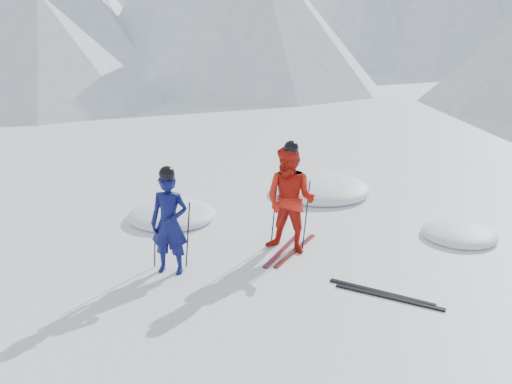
{
  "coord_description": "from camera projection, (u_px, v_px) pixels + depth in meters",
  "views": [
    {
      "loc": [
        -1.2,
        -8.95,
        4.08
      ],
      "look_at": [
        -1.96,
        0.5,
        1.1
      ],
      "focal_mm": 38.0,
      "sensor_mm": 36.0,
      "label": 1
    }
  ],
  "objects": [
    {
      "name": "pole_red_right",
      "position": [
        306.0,
        215.0,
        10.03
      ],
      "size": [
        0.13,
        0.09,
        1.32
      ],
      "primitive_type": "cylinder",
      "rotation": [
        -0.05,
        0.08,
        0.0
      ],
      "color": "black",
      "rests_on": "ground"
    },
    {
      "name": "pole_blue_right",
      "position": [
        188.0,
        235.0,
        9.3
      ],
      "size": [
        0.12,
        0.07,
        1.17
      ],
      "primitive_type": "cylinder",
      "rotation": [
        -0.04,
        0.08,
        0.0
      ],
      "color": "black",
      "rests_on": "ground"
    },
    {
      "name": "ground",
      "position": [
        363.0,
        262.0,
        9.64
      ],
      "size": [
        160.0,
        160.0,
        0.0
      ],
      "primitive_type": "plane",
      "color": "white",
      "rests_on": "ground"
    },
    {
      "name": "pole_red_left",
      "position": [
        274.0,
        212.0,
        10.17
      ],
      "size": [
        0.13,
        0.1,
        1.32
      ],
      "primitive_type": "cylinder",
      "rotation": [
        0.06,
        0.08,
        0.0
      ],
      "color": "black",
      "rests_on": "ground"
    },
    {
      "name": "ski_loose_b",
      "position": [
        389.0,
        297.0,
        8.37
      ],
      "size": [
        1.59,
        0.76,
        0.03
      ],
      "primitive_type": "cube",
      "rotation": [
        0.0,
        0.0,
        1.16
      ],
      "color": "black",
      "rests_on": "ground"
    },
    {
      "name": "ski_worn_right",
      "position": [
        296.0,
        250.0,
        10.09
      ],
      "size": [
        0.76,
        1.59,
        0.03
      ],
      "primitive_type": "cube",
      "rotation": [
        0.0,
        0.0,
        -0.41
      ],
      "color": "black",
      "rests_on": "ground"
    },
    {
      "name": "ski_worn_left",
      "position": [
        283.0,
        250.0,
        10.11
      ],
      "size": [
        0.66,
        1.63,
        0.03
      ],
      "primitive_type": "cube",
      "rotation": [
        0.0,
        0.0,
        -0.34
      ],
      "color": "black",
      "rests_on": "ground"
    },
    {
      "name": "ski_loose_a",
      "position": [
        381.0,
        292.0,
        8.52
      ],
      "size": [
        1.57,
        0.82,
        0.03
      ],
      "primitive_type": "cube",
      "rotation": [
        0.0,
        0.0,
        1.12
      ],
      "color": "black",
      "rests_on": "ground"
    },
    {
      "name": "skier_red",
      "position": [
        290.0,
        200.0,
        9.81
      ],
      "size": [
        1.18,
        1.06,
        1.99
      ],
      "primitive_type": "imported",
      "rotation": [
        0.0,
        0.0,
        -0.38
      ],
      "color": "red",
      "rests_on": "ground"
    },
    {
      "name": "pole_blue_left",
      "position": [
        155.0,
        236.0,
        9.25
      ],
      "size": [
        0.12,
        0.08,
        1.17
      ],
      "primitive_type": "cylinder",
      "rotation": [
        0.05,
        0.08,
        0.0
      ],
      "color": "black",
      "rests_on": "ground"
    },
    {
      "name": "snow_lumps",
      "position": [
        311.0,
        209.0,
        12.34
      ],
      "size": [
        9.14,
        7.15,
        0.54
      ],
      "color": "white",
      "rests_on": "ground"
    },
    {
      "name": "skier_blue",
      "position": [
        169.0,
        224.0,
        9.0
      ],
      "size": [
        0.68,
        0.49,
        1.76
      ],
      "primitive_type": "imported",
      "rotation": [
        0.0,
        0.0,
        -0.11
      ],
      "color": "#0C104A",
      "rests_on": "ground"
    }
  ]
}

